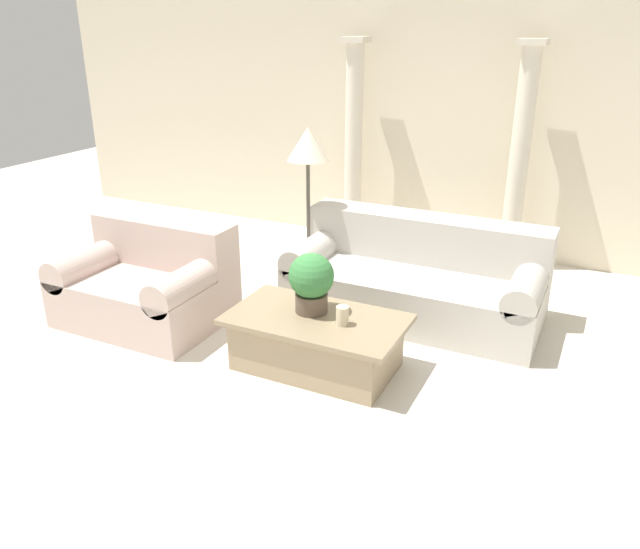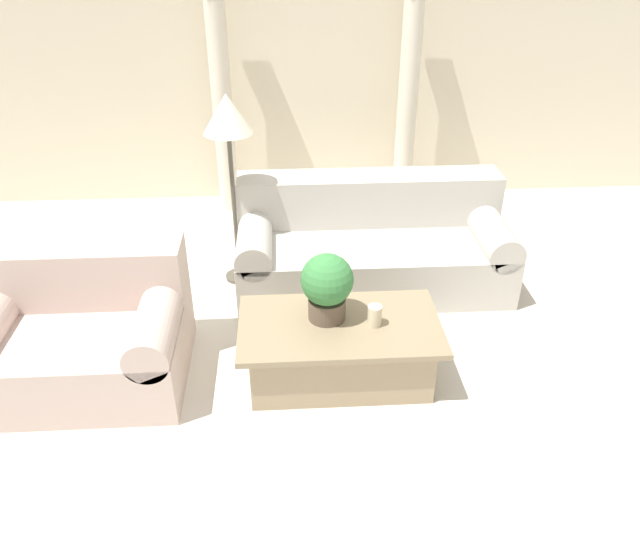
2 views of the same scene
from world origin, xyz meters
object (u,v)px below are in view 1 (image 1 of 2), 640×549
Objects in this scene: potted_plant at (311,281)px; floor_lamp at (308,152)px; loveseat at (149,281)px; coffee_table at (316,342)px; sofa_long at (417,278)px.

floor_lamp is at bearing 117.85° from potted_plant.
loveseat is 0.86× the size of floor_lamp.
floor_lamp is (-0.66, 1.25, 0.67)m from potted_plant.
potted_plant is (1.62, -0.06, 0.33)m from loveseat.
loveseat is at bearing -129.09° from floor_lamp.
coffee_table is 2.86× the size of potted_plant.
sofa_long is 1.66× the size of coffee_table.
floor_lamp reaches higher than loveseat.
coffee_table is 0.84× the size of floor_lamp.
floor_lamp is (-1.11, 0.07, 1.01)m from sofa_long.
potted_plant is 0.29× the size of floor_lamp.
potted_plant reaches higher than loveseat.
loveseat is (-2.08, -1.11, 0.01)m from sofa_long.
loveseat reaches higher than coffee_table.
floor_lamp is at bearing 119.16° from coffee_table.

